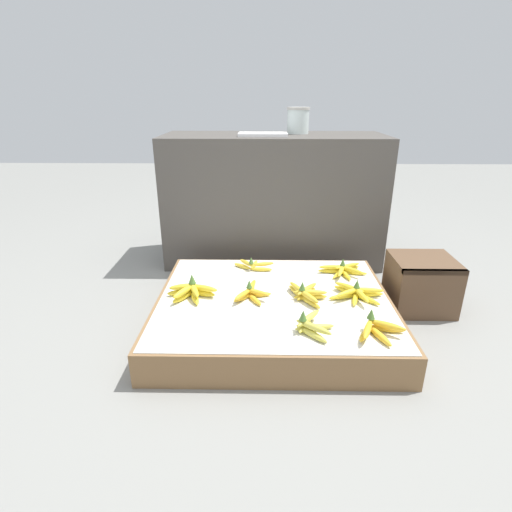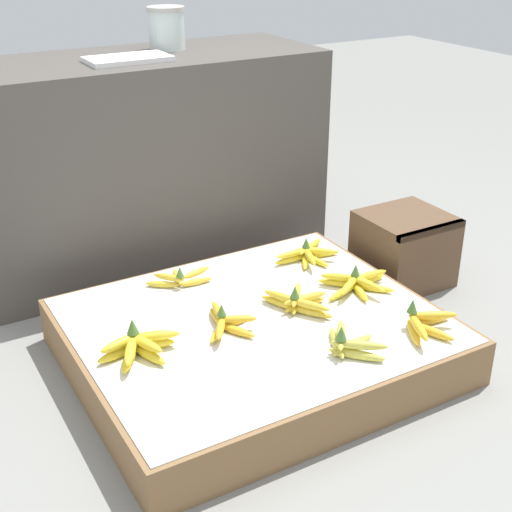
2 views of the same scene
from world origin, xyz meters
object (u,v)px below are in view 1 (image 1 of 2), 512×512
Objects in this scene: banana_bunch_middle_midright at (306,293)px; banana_bunch_middle_right at (356,293)px; glass_jar at (298,120)px; banana_bunch_front_right at (377,329)px; banana_bunch_front_midright at (310,325)px; banana_bunch_back_midleft at (253,265)px; banana_bunch_back_right at (343,270)px; banana_bunch_middle_left at (191,291)px; banana_bunch_middle_midleft at (251,293)px; wooden_crate at (421,283)px; foam_tray_white at (263,134)px.

banana_bunch_middle_midright is 0.24m from banana_bunch_middle_right.
glass_jar reaches higher than banana_bunch_middle_midright.
banana_bunch_front_midright is at bearing 174.56° from banana_bunch_front_right.
banana_bunch_back_midleft is 0.89× the size of banana_bunch_back_right.
banana_bunch_middle_left is 0.79m from banana_bunch_middle_right.
banana_bunch_middle_left is at bearing -160.03° from banana_bunch_back_right.
wooden_crate is at bearing 13.03° from banana_bunch_middle_midleft.
wooden_crate is 0.89m from banana_bunch_back_midleft.
banana_bunch_middle_midleft is 0.56m from banana_bunch_back_right.
banana_bunch_back_midleft is (0.00, 0.34, -0.00)m from banana_bunch_middle_midleft.
foam_tray_white is (0.05, 0.82, 0.65)m from banana_bunch_middle_midleft.
banana_bunch_middle_right is 1.70× the size of glass_jar.
banana_bunch_middle_right is at bearing -61.07° from foam_tray_white.
banana_bunch_middle_midleft reaches higher than banana_bunch_back_right.
banana_bunch_middle_midleft is 0.93× the size of banana_bunch_middle_midright.
banana_bunch_middle_midright reaches higher than banana_bunch_middle_right.
banana_bunch_front_midright is at bearing -130.61° from banana_bunch_middle_right.
foam_tray_white is (-0.22, -0.16, -0.07)m from glass_jar.
banana_bunch_front_midright is 0.61m from banana_bunch_middle_left.
banana_bunch_front_midright is 1.30m from foam_tray_white.
banana_bunch_back_right is at bearing 67.11° from banana_bunch_front_midright.
banana_bunch_front_right reaches higher than banana_bunch_middle_right.
banana_bunch_front_midright is 0.88× the size of banana_bunch_back_right.
banana_bunch_middle_left reaches higher than banana_bunch_back_midleft.
glass_jar is 0.28m from foam_tray_white.
glass_jar is (-0.22, 0.70, 0.73)m from banana_bunch_back_right.
banana_bunch_middle_left reaches higher than banana_bunch_middle_midright.
wooden_crate is 1.35× the size of banana_bunch_back_midleft.
banana_bunch_front_midright is at bearing -142.22° from wooden_crate.
banana_bunch_middle_right is at bearing -87.80° from banana_bunch_back_right.
banana_bunch_front_midright reaches higher than banana_bunch_middle_midleft.
banana_bunch_front_midright is at bearing -68.47° from banana_bunch_back_midleft.
wooden_crate is 0.91m from banana_bunch_middle_midleft.
banana_bunch_back_right is 1.63× the size of glass_jar.
banana_bunch_middle_left is (-1.17, -0.21, 0.05)m from wooden_crate.
banana_bunch_front_midright is 1.46m from glass_jar.
banana_bunch_middle_midleft is (-0.51, 0.31, -0.00)m from banana_bunch_front_right.
wooden_crate is 1.15× the size of banana_bunch_middle_right.
banana_bunch_middle_midleft is 0.26m from banana_bunch_middle_midright.
banana_bunch_front_right is at bearing -31.41° from banana_bunch_middle_midleft.
banana_bunch_middle_left reaches higher than banana_bunch_back_right.
foam_tray_white is at bearing 143.72° from wooden_crate.
glass_jar is (0.01, 0.98, 0.72)m from banana_bunch_middle_midright.
foam_tray_white reaches higher than banana_bunch_middle_midleft.
glass_jar reaches higher than banana_bunch_back_right.
glass_jar is at bearing 35.42° from foam_tray_white.
foam_tray_white is (-0.20, 1.11, 0.65)m from banana_bunch_front_midright.
banana_bunch_middle_right is 1.14m from foam_tray_white.
glass_jar is at bearing 67.07° from banana_bunch_back_midleft.
banana_bunch_back_right is (0.24, 0.57, -0.00)m from banana_bunch_front_midright.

